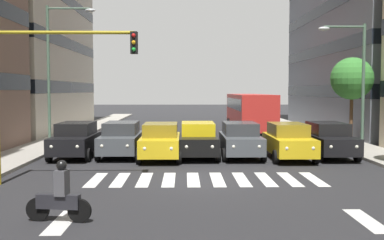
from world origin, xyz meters
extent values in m
plane|color=#262628|center=(0.00, 0.00, 0.00)|extent=(180.00, 180.00, 0.00)
cube|color=black|center=(-14.93, -20.77, 3.24)|extent=(9.49, 21.49, 0.90)
cube|color=black|center=(-14.93, -20.77, 6.47)|extent=(9.49, 21.49, 0.90)
cube|color=black|center=(-14.93, -20.77, 9.71)|extent=(9.49, 21.49, 0.90)
cube|color=beige|center=(14.93, -21.99, 8.88)|extent=(9.45, 19.02, 17.75)
cube|color=black|center=(14.93, -21.99, 3.55)|extent=(9.49, 19.06, 0.90)
cube|color=black|center=(14.93, -21.99, 7.10)|extent=(9.49, 19.06, 0.90)
cube|color=black|center=(14.93, -21.99, 10.65)|extent=(9.49, 19.06, 0.90)
cube|color=silver|center=(-4.05, 0.00, 0.00)|extent=(0.45, 2.80, 0.01)
cube|color=silver|center=(-3.15, 0.00, 0.00)|extent=(0.45, 2.80, 0.01)
cube|color=silver|center=(-2.25, 0.00, 0.00)|extent=(0.45, 2.80, 0.01)
cube|color=silver|center=(-1.35, 0.00, 0.00)|extent=(0.45, 2.80, 0.01)
cube|color=silver|center=(-0.45, 0.00, 0.00)|extent=(0.45, 2.80, 0.01)
cube|color=silver|center=(0.45, 0.00, 0.00)|extent=(0.45, 2.80, 0.01)
cube|color=silver|center=(1.35, 0.00, 0.00)|extent=(0.45, 2.80, 0.01)
cube|color=silver|center=(2.25, 0.00, 0.00)|extent=(0.45, 2.80, 0.01)
cube|color=silver|center=(3.15, 0.00, 0.00)|extent=(0.45, 2.80, 0.01)
cube|color=silver|center=(4.05, 0.00, 0.00)|extent=(0.45, 2.80, 0.01)
cube|color=silver|center=(-3.85, 5.50, 0.00)|extent=(0.50, 2.20, 0.01)
cube|color=silver|center=(3.85, 5.50, 0.00)|extent=(0.50, 2.20, 0.01)
cube|color=black|center=(-6.32, -5.50, 0.72)|extent=(1.80, 4.40, 0.80)
cube|color=black|center=(-6.32, -5.70, 1.42)|extent=(1.58, 2.46, 0.60)
cylinder|color=black|center=(-7.22, -4.05, 0.32)|extent=(0.22, 0.64, 0.64)
cylinder|color=black|center=(-5.42, -4.05, 0.32)|extent=(0.22, 0.64, 0.64)
cylinder|color=black|center=(-7.22, -6.96, 0.32)|extent=(0.22, 0.64, 0.64)
cylinder|color=black|center=(-5.42, -6.96, 0.32)|extent=(0.22, 0.64, 0.64)
sphere|color=white|center=(-6.90, -3.35, 0.80)|extent=(0.18, 0.18, 0.18)
sphere|color=white|center=(-5.75, -3.35, 0.80)|extent=(0.18, 0.18, 0.18)
cube|color=gold|center=(-4.23, -4.97, 0.72)|extent=(1.80, 4.40, 0.80)
cube|color=olive|center=(-4.23, -5.17, 1.42)|extent=(1.58, 2.46, 0.60)
cylinder|color=black|center=(-5.13, -3.52, 0.32)|extent=(0.22, 0.64, 0.64)
cylinder|color=black|center=(-3.33, -3.52, 0.32)|extent=(0.22, 0.64, 0.64)
cylinder|color=black|center=(-5.13, -6.43, 0.32)|extent=(0.22, 0.64, 0.64)
cylinder|color=black|center=(-3.33, -6.43, 0.32)|extent=(0.22, 0.64, 0.64)
sphere|color=white|center=(-4.81, -2.82, 0.80)|extent=(0.18, 0.18, 0.18)
sphere|color=white|center=(-3.65, -2.82, 0.80)|extent=(0.18, 0.18, 0.18)
cube|color=#474C51|center=(-1.99, -5.61, 0.72)|extent=(1.80, 4.40, 0.80)
cube|color=#343639|center=(-1.99, -5.81, 1.42)|extent=(1.58, 2.46, 0.60)
cylinder|color=black|center=(-2.89, -4.16, 0.32)|extent=(0.22, 0.64, 0.64)
cylinder|color=black|center=(-1.09, -4.16, 0.32)|extent=(0.22, 0.64, 0.64)
cylinder|color=black|center=(-2.89, -7.06, 0.32)|extent=(0.22, 0.64, 0.64)
cylinder|color=black|center=(-1.09, -7.06, 0.32)|extent=(0.22, 0.64, 0.64)
sphere|color=white|center=(-2.57, -3.46, 0.80)|extent=(0.18, 0.18, 0.18)
sphere|color=white|center=(-1.41, -3.46, 0.80)|extent=(0.18, 0.18, 0.18)
cube|color=black|center=(0.10, -5.62, 0.72)|extent=(1.80, 4.40, 0.80)
cube|color=yellow|center=(0.10, -5.82, 1.42)|extent=(1.58, 2.46, 0.60)
cylinder|color=black|center=(-0.80, -4.16, 0.32)|extent=(0.22, 0.64, 0.64)
cylinder|color=black|center=(1.00, -4.16, 0.32)|extent=(0.22, 0.64, 0.64)
cylinder|color=black|center=(-0.80, -7.07, 0.32)|extent=(0.22, 0.64, 0.64)
cylinder|color=black|center=(1.00, -7.07, 0.32)|extent=(0.22, 0.64, 0.64)
sphere|color=white|center=(-0.47, -3.47, 0.80)|extent=(0.18, 0.18, 0.18)
sphere|color=white|center=(0.68, -3.47, 0.80)|extent=(0.18, 0.18, 0.18)
cube|color=gold|center=(1.91, -5.04, 0.72)|extent=(1.80, 4.40, 0.80)
cube|color=olive|center=(1.91, -5.24, 1.42)|extent=(1.58, 2.46, 0.60)
cylinder|color=black|center=(1.01, -3.59, 0.32)|extent=(0.22, 0.64, 0.64)
cylinder|color=black|center=(2.81, -3.59, 0.32)|extent=(0.22, 0.64, 0.64)
cylinder|color=black|center=(1.01, -6.49, 0.32)|extent=(0.22, 0.64, 0.64)
cylinder|color=black|center=(2.81, -6.49, 0.32)|extent=(0.22, 0.64, 0.64)
sphere|color=white|center=(1.34, -2.89, 0.80)|extent=(0.18, 0.18, 0.18)
sphere|color=white|center=(2.49, -2.89, 0.80)|extent=(0.18, 0.18, 0.18)
cube|color=#474C51|center=(3.92, -5.98, 0.72)|extent=(1.80, 4.40, 0.80)
cube|color=#343639|center=(3.92, -6.18, 1.42)|extent=(1.58, 2.46, 0.60)
cylinder|color=black|center=(3.02, -4.53, 0.32)|extent=(0.22, 0.64, 0.64)
cylinder|color=black|center=(4.82, -4.53, 0.32)|extent=(0.22, 0.64, 0.64)
cylinder|color=black|center=(3.02, -7.43, 0.32)|extent=(0.22, 0.64, 0.64)
cylinder|color=black|center=(4.82, -7.43, 0.32)|extent=(0.22, 0.64, 0.64)
sphere|color=white|center=(3.35, -3.83, 0.80)|extent=(0.18, 0.18, 0.18)
sphere|color=white|center=(4.50, -3.83, 0.80)|extent=(0.18, 0.18, 0.18)
cube|color=black|center=(6.12, -5.76, 0.72)|extent=(1.80, 4.40, 0.80)
cube|color=black|center=(6.12, -5.96, 1.42)|extent=(1.58, 2.46, 0.60)
cylinder|color=black|center=(5.22, -4.30, 0.32)|extent=(0.22, 0.64, 0.64)
cylinder|color=black|center=(7.02, -4.30, 0.32)|extent=(0.22, 0.64, 0.64)
cylinder|color=black|center=(5.22, -7.21, 0.32)|extent=(0.22, 0.64, 0.64)
cylinder|color=black|center=(7.02, -7.21, 0.32)|extent=(0.22, 0.64, 0.64)
sphere|color=white|center=(5.55, -3.61, 0.80)|extent=(0.18, 0.18, 0.18)
sphere|color=white|center=(6.70, -3.61, 0.80)|extent=(0.18, 0.18, 0.18)
cube|color=red|center=(-4.23, -18.18, 1.75)|extent=(2.50, 10.50, 2.50)
cube|color=black|center=(-4.23, -18.18, 2.30)|extent=(2.52, 9.87, 0.80)
cylinder|color=black|center=(-5.48, -14.51, 0.50)|extent=(0.28, 1.00, 1.00)
cylinder|color=black|center=(-2.98, -14.51, 0.50)|extent=(0.28, 1.00, 1.00)
cylinder|color=black|center=(-5.48, -21.33, 0.50)|extent=(0.28, 1.00, 1.00)
cylinder|color=black|center=(-2.98, -21.33, 0.50)|extent=(0.28, 1.00, 1.00)
cylinder|color=black|center=(4.50, 5.38, 0.30)|extent=(0.61, 0.18, 0.60)
cylinder|color=black|center=(3.41, 5.54, 0.30)|extent=(0.61, 0.18, 0.60)
cube|color=#232328|center=(3.95, 5.46, 0.52)|extent=(1.12, 0.40, 0.36)
cube|color=#4C4C51|center=(3.85, 5.48, 1.00)|extent=(0.33, 0.40, 0.64)
sphere|color=black|center=(3.85, 5.48, 1.44)|extent=(0.26, 0.26, 0.26)
cylinder|color=#AD991E|center=(4.91, 0.81, 5.30)|extent=(4.79, 0.12, 0.12)
cube|color=black|center=(2.51, 0.81, 4.95)|extent=(0.24, 0.28, 0.76)
sphere|color=red|center=(2.51, 0.96, 5.19)|extent=(0.14, 0.14, 0.14)
sphere|color=orange|center=(2.51, 0.96, 4.95)|extent=(0.14, 0.14, 0.14)
sphere|color=green|center=(2.51, 0.96, 4.71)|extent=(0.14, 0.14, 0.14)
cylinder|color=#4C6B56|center=(-8.31, -6.34, 3.40)|extent=(0.16, 0.16, 6.50)
cylinder|color=#4C6B56|center=(-7.28, -6.34, 6.50)|extent=(2.06, 0.10, 0.10)
ellipsoid|color=#B7BCC1|center=(-6.25, -6.34, 6.40)|extent=(0.56, 0.28, 0.20)
cylinder|color=#4C6B56|center=(8.31, -8.92, 4.06)|extent=(0.16, 0.16, 7.81)
cylinder|color=#4C6B56|center=(7.13, -8.92, 7.81)|extent=(2.36, 0.10, 0.10)
ellipsoid|color=#B7BCC1|center=(5.95, -8.92, 7.71)|extent=(0.56, 0.28, 0.20)
cylinder|color=#513823|center=(-8.95, -9.70, 1.70)|extent=(0.20, 0.20, 3.10)
sphere|color=#387F33|center=(-8.95, -9.70, 3.99)|extent=(2.45, 2.45, 2.45)
camera|label=1|loc=(0.80, 16.98, 3.31)|focal=43.28mm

